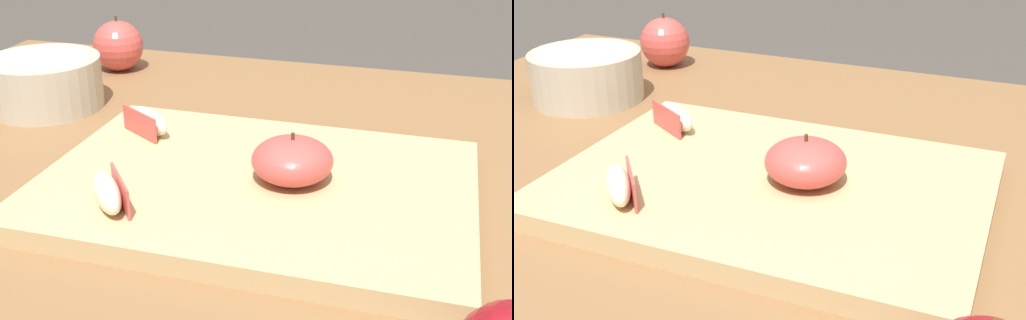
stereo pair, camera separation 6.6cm
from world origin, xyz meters
The scene contains 7 objects.
dining_table centered at (0.00, 0.00, 0.64)m, with size 1.26×0.88×0.74m.
cutting_board centered at (-0.04, -0.04, 0.75)m, with size 0.43×0.32×0.02m.
apple_half_skin_up centered at (0.00, -0.04, 0.79)m, with size 0.08×0.08×0.05m.
apple_wedge_left centered at (-0.19, 0.04, 0.78)m, with size 0.07×0.06×0.03m.
apple_wedge_front centered at (-0.15, -0.14, 0.78)m, with size 0.06×0.07×0.03m.
whole_apple_pink_lady centered at (-0.37, 0.32, 0.78)m, with size 0.08×0.08×0.09m.
ceramic_fruit_bowl centered at (-0.39, 0.13, 0.78)m, with size 0.16×0.16×0.07m.
Camera 1 is at (0.13, -0.62, 1.06)m, focal length 46.14 mm.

